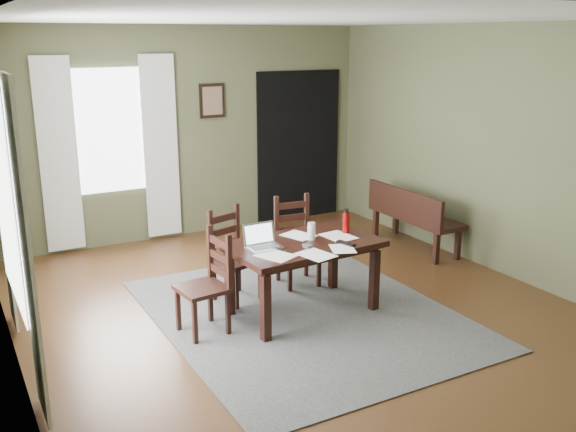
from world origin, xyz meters
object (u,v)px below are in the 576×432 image
dining_table (303,251)px  chair_end (207,284)px  chair_back_right (296,242)px  chair_back_left (233,256)px  laptop (262,241)px  water_bottle (346,222)px  bench (411,213)px

dining_table → chair_end: (-0.95, 0.05, -0.17)m
chair_end → chair_back_right: size_ratio=0.99×
dining_table → chair_back_left: 0.77m
laptop → water_bottle: (0.91, -0.01, 0.06)m
dining_table → chair_end: bearing=172.8°
chair_end → chair_back_right: chair_back_right is taller
chair_back_left → water_bottle: water_bottle is taller
chair_back_right → laptop: size_ratio=3.02×
laptop → chair_back_left: bearing=93.5°
dining_table → chair_end: chair_end is taller
laptop → chair_end: bearing=179.6°
dining_table → bench: (2.14, 1.01, -0.17)m
chair_end → chair_back_left: 0.75m
chair_end → bench: bearing=101.1°
dining_table → chair_back_right: chair_back_right is taller
chair_back_left → water_bottle: 1.16m
dining_table → laptop: size_ratio=4.73×
chair_end → water_bottle: water_bottle is taller
chair_back_left → chair_back_right: size_ratio=1.00×
bench → laptop: 2.73m
chair_back_right → chair_end: bearing=-146.6°
laptop → bench: bearing=20.2°
chair_back_left → water_bottle: (0.95, -0.57, 0.36)m
dining_table → chair_back_right: 0.79m
bench → dining_table: bearing=115.2°
bench → chair_end: bearing=107.2°
dining_table → chair_back_left: bearing=121.6°
bench → laptop: bearing=110.6°
chair_end → water_bottle: size_ratio=3.84×
bench → chair_back_left: bearing=98.7°
laptop → dining_table: bearing=-7.7°
dining_table → chair_back_right: bearing=60.5°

